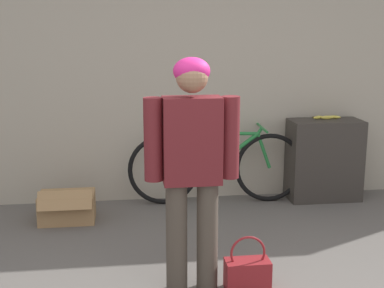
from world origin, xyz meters
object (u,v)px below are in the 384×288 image
object	(u,v)px
handbag	(247,273)
person	(192,159)
bicycle	(217,167)
cardboard_box	(67,207)
banana	(326,117)

from	to	relation	value
handbag	person	bearing A→B (deg)	171.50
person	bicycle	world-z (taller)	person
handbag	cardboard_box	distance (m)	2.00
handbag	cardboard_box	world-z (taller)	handbag
banana	person	bearing A→B (deg)	-131.46
banana	bicycle	bearing A→B (deg)	-177.24
person	cardboard_box	size ratio (longest dim) A/B	3.14
bicycle	person	bearing A→B (deg)	-102.52
bicycle	cardboard_box	xyz separation A→B (m)	(-1.44, -0.33, -0.24)
handbag	cardboard_box	bearing A→B (deg)	131.89
person	bicycle	size ratio (longest dim) A/B	0.88
handbag	banana	bearing A→B (deg)	56.57
banana	handbag	distance (m)	2.37
banana	cardboard_box	bearing A→B (deg)	-171.42
banana	cardboard_box	size ratio (longest dim) A/B	0.60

